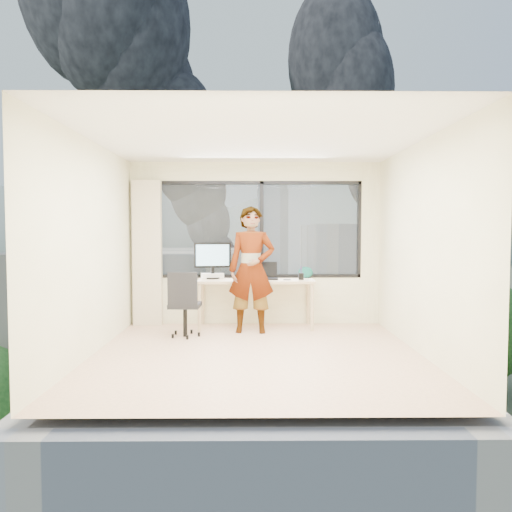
{
  "coord_description": "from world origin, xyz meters",
  "views": [
    {
      "loc": [
        -0.06,
        -5.84,
        1.52
      ],
      "look_at": [
        0.0,
        1.0,
        1.15
      ],
      "focal_mm": 34.08,
      "sensor_mm": 36.0,
      "label": 1
    }
  ],
  "objects_px": {
    "chair": "(185,303)",
    "monitor": "(212,260)",
    "person": "(252,269)",
    "desk": "(256,303)",
    "game_console": "(212,275)",
    "laptop": "(266,271)",
    "handbag": "(305,272)"
  },
  "relations": [
    {
      "from": "chair",
      "to": "monitor",
      "type": "bearing_deg",
      "value": 68.72
    },
    {
      "from": "person",
      "to": "desk",
      "type": "bearing_deg",
      "value": 82.05
    },
    {
      "from": "game_console",
      "to": "laptop",
      "type": "relative_size",
      "value": 0.87
    },
    {
      "from": "desk",
      "to": "chair",
      "type": "relative_size",
      "value": 1.88
    },
    {
      "from": "monitor",
      "to": "game_console",
      "type": "xyz_separation_m",
      "value": [
        -0.02,
        0.09,
        -0.25
      ]
    },
    {
      "from": "laptop",
      "to": "handbag",
      "type": "bearing_deg",
      "value": 15.92
    },
    {
      "from": "desk",
      "to": "handbag",
      "type": "relative_size",
      "value": 7.65
    },
    {
      "from": "desk",
      "to": "game_console",
      "type": "height_order",
      "value": "game_console"
    },
    {
      "from": "person",
      "to": "laptop",
      "type": "height_order",
      "value": "person"
    },
    {
      "from": "desk",
      "to": "person",
      "type": "xyz_separation_m",
      "value": [
        -0.06,
        -0.35,
        0.56
      ]
    },
    {
      "from": "chair",
      "to": "laptop",
      "type": "bearing_deg",
      "value": 31.73
    },
    {
      "from": "person",
      "to": "chair",
      "type": "bearing_deg",
      "value": -160.83
    },
    {
      "from": "chair",
      "to": "handbag",
      "type": "relative_size",
      "value": 4.07
    },
    {
      "from": "monitor",
      "to": "game_console",
      "type": "bearing_deg",
      "value": 89.87
    },
    {
      "from": "game_console",
      "to": "handbag",
      "type": "xyz_separation_m",
      "value": [
        1.5,
        -0.0,
        0.05
      ]
    },
    {
      "from": "laptop",
      "to": "person",
      "type": "bearing_deg",
      "value": -120.79
    },
    {
      "from": "person",
      "to": "handbag",
      "type": "xyz_separation_m",
      "value": [
        0.86,
        0.57,
        -0.09
      ]
    },
    {
      "from": "chair",
      "to": "handbag",
      "type": "height_order",
      "value": "chair"
    },
    {
      "from": "chair",
      "to": "handbag",
      "type": "bearing_deg",
      "value": 27.38
    },
    {
      "from": "person",
      "to": "monitor",
      "type": "xyz_separation_m",
      "value": [
        -0.62,
        0.48,
        0.11
      ]
    },
    {
      "from": "game_console",
      "to": "handbag",
      "type": "height_order",
      "value": "handbag"
    },
    {
      "from": "chair",
      "to": "monitor",
      "type": "height_order",
      "value": "monitor"
    },
    {
      "from": "desk",
      "to": "chair",
      "type": "xyz_separation_m",
      "value": [
        -1.01,
        -0.64,
        0.1
      ]
    },
    {
      "from": "desk",
      "to": "chair",
      "type": "distance_m",
      "value": 1.2
    },
    {
      "from": "monitor",
      "to": "laptop",
      "type": "distance_m",
      "value": 0.86
    },
    {
      "from": "person",
      "to": "laptop",
      "type": "distance_m",
      "value": 0.44
    },
    {
      "from": "handbag",
      "to": "game_console",
      "type": "bearing_deg",
      "value": 167.77
    },
    {
      "from": "game_console",
      "to": "person",
      "type": "bearing_deg",
      "value": -54.67
    },
    {
      "from": "game_console",
      "to": "handbag",
      "type": "bearing_deg",
      "value": -12.47
    },
    {
      "from": "chair",
      "to": "person",
      "type": "distance_m",
      "value": 1.09
    },
    {
      "from": "person",
      "to": "laptop",
      "type": "xyz_separation_m",
      "value": [
        0.22,
        0.38,
        -0.06
      ]
    },
    {
      "from": "desk",
      "to": "game_console",
      "type": "bearing_deg",
      "value": 161.89
    }
  ]
}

